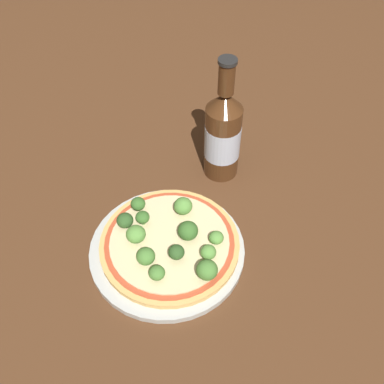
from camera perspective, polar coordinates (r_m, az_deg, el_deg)
ground_plane at (r=0.75m, az=-4.45°, el=-7.03°), size 3.00×3.00×0.00m
plate at (r=0.74m, az=-2.98°, el=-7.06°), size 0.25×0.25×0.01m
pizza at (r=0.73m, az=-2.86°, el=-6.49°), size 0.23×0.23×0.01m
broccoli_floret_0 at (r=0.70m, az=-5.89°, el=-8.13°), size 0.03×0.03×0.03m
broccoli_floret_1 at (r=0.72m, az=3.12°, el=-5.81°), size 0.02×0.02×0.02m
broccoli_floret_2 at (r=0.72m, az=-0.50°, el=-4.94°), size 0.03×0.03×0.03m
broccoli_floret_3 at (r=0.68m, az=-4.48°, el=-10.21°), size 0.02×0.02×0.02m
broccoli_floret_4 at (r=0.75m, az=-1.13°, el=-1.78°), size 0.03×0.03×0.03m
broccoli_floret_5 at (r=0.68m, az=1.93°, el=-9.87°), size 0.03×0.03×0.03m
broccoli_floret_6 at (r=0.74m, az=-6.30°, el=-3.23°), size 0.02×0.02×0.03m
broccoli_floret_7 at (r=0.72m, az=-7.15°, el=-5.34°), size 0.03×0.03×0.03m
broccoli_floret_8 at (r=0.70m, az=2.10°, el=-7.64°), size 0.02×0.02×0.02m
broccoli_floret_9 at (r=0.76m, az=-6.87°, el=-1.51°), size 0.02×0.02×0.03m
broccoli_floret_10 at (r=0.69m, az=-1.98°, el=-7.66°), size 0.03×0.03×0.03m
broccoli_floret_11 at (r=0.74m, az=-8.58°, el=-3.68°), size 0.03×0.03×0.02m
beer_bottle at (r=0.80m, az=3.93°, el=7.36°), size 0.07×0.07×0.24m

